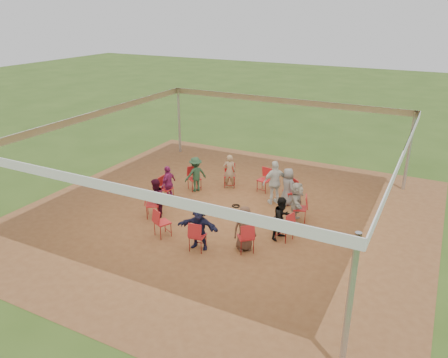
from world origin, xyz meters
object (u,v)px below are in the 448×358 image
at_px(chair_0, 285,226).
at_px(chair_4, 230,176).
at_px(chair_6, 166,189).
at_px(chair_10, 246,237).
at_px(chair_2, 290,192).
at_px(chair_1, 300,208).
at_px(person_seated_2, 288,186).
at_px(person_seated_7, 199,227).
at_px(person_seated_5, 168,184).
at_px(person_seated_0, 282,218).
at_px(chair_8, 162,223).
at_px(chair_5, 194,179).
at_px(person_seated_8, 245,228).
at_px(chair_7, 153,205).
at_px(cable_coil, 236,206).
at_px(person_seated_3, 229,172).
at_px(person_seated_1, 296,202).
at_px(person_seated_6, 156,198).
at_px(chair_9, 198,236).
at_px(person_seated_4, 196,174).
at_px(laptop, 277,218).
at_px(chair_3, 264,180).

distance_m(chair_0, chair_4, 4.38).
height_order(chair_6, chair_10, same).
bearing_deg(chair_2, chair_1, 163.64).
height_order(person_seated_2, person_seated_7, same).
height_order(chair_6, person_seated_5, person_seated_5).
height_order(person_seated_0, person_seated_5, same).
bearing_deg(chair_8, chair_0, 49.09).
relative_size(chair_5, chair_10, 1.00).
relative_size(chair_4, person_seated_8, 0.68).
height_order(chair_7, cable_coil, chair_7).
distance_m(chair_8, person_seated_2, 4.66).
bearing_deg(chair_7, cable_coil, 101.62).
height_order(chair_1, person_seated_3, person_seated_3).
relative_size(chair_6, person_seated_7, 0.68).
bearing_deg(chair_0, chair_8, 130.91).
relative_size(person_seated_1, person_seated_7, 1.00).
bearing_deg(chair_2, chair_10, 130.91).
relative_size(chair_1, chair_6, 1.00).
bearing_deg(person_seated_6, chair_8, 11.39).
relative_size(chair_4, chair_6, 1.00).
bearing_deg(chair_4, chair_10, 98.18).
distance_m(chair_0, chair_7, 4.38).
xyz_separation_m(chair_9, cable_coil, (-0.28, 3.09, -0.43)).
relative_size(chair_5, person_seated_4, 0.68).
distance_m(person_seated_7, laptop, 2.39).
relative_size(chair_2, chair_9, 1.00).
bearing_deg(person_seated_5, person_seated_0, 81.82).
distance_m(person_seated_0, person_seated_7, 2.48).
bearing_deg(laptop, person_seated_7, 150.59).
height_order(chair_1, laptop, chair_1).
height_order(chair_0, person_seated_2, person_seated_2).
height_order(person_seated_5, cable_coil, person_seated_5).
xyz_separation_m(chair_6, chair_7, (0.37, -1.31, 0.00)).
relative_size(chair_4, chair_5, 1.00).
bearing_deg(person_seated_2, person_seated_3, 32.73).
height_order(chair_0, chair_6, same).
bearing_deg(laptop, person_seated_6, 115.52).
distance_m(chair_0, chair_6, 4.77).
height_order(person_seated_1, person_seated_2, same).
xyz_separation_m(chair_0, person_seated_2, (-0.78, 2.42, 0.22)).
xyz_separation_m(chair_4, person_seated_6, (-0.97, -3.42, 0.22)).
bearing_deg(person_seated_4, chair_7, 30.45).
bearing_deg(person_seated_7, person_seated_5, 130.91).
bearing_deg(person_seated_6, chair_10, 47.82).
bearing_deg(chair_9, cable_coil, 87.75).
distance_m(chair_9, person_seated_1, 3.56).
bearing_deg(chair_8, person_seated_8, 35.00).
distance_m(chair_3, chair_7, 4.38).
xyz_separation_m(chair_3, person_seated_4, (-2.28, -1.12, 0.22)).
height_order(chair_0, chair_4, same).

